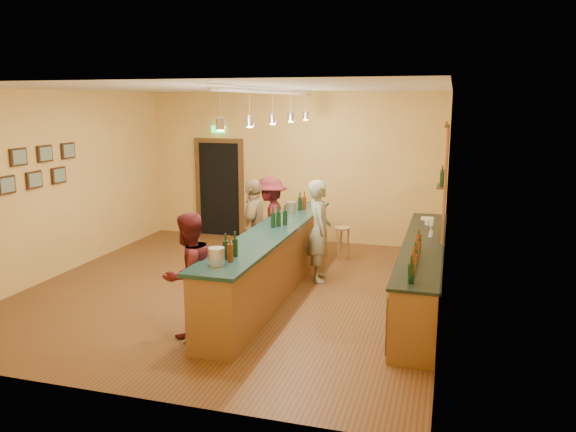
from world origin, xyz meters
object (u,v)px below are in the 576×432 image
(tasting_bar, at_px, (273,256))
(customer_c, at_px, (270,221))
(bartender, at_px, (319,231))
(bar_stool, at_px, (342,235))
(customer_b, at_px, (254,229))
(customer_a, at_px, (189,275))
(back_counter, at_px, (422,272))

(tasting_bar, height_order, customer_c, customer_c)
(bartender, relative_size, customer_c, 1.04)
(customer_c, distance_m, bar_stool, 1.44)
(bartender, xyz_separation_m, customer_b, (-1.10, -0.18, 0.00))
(tasting_bar, bearing_deg, bartender, 56.83)
(tasting_bar, bearing_deg, customer_a, -106.41)
(customer_b, xyz_separation_m, customer_c, (0.00, 0.89, -0.04))
(back_counter, relative_size, customer_a, 2.80)
(customer_a, height_order, customer_b, customer_b)
(bar_stool, bearing_deg, back_counter, -51.60)
(back_counter, distance_m, customer_c, 3.17)
(back_counter, height_order, bartender, bartender)
(back_counter, relative_size, bar_stool, 7.13)
(customer_c, bearing_deg, bar_stool, 105.68)
(customer_a, xyz_separation_m, bar_stool, (1.24, 4.06, -0.32))
(tasting_bar, xyz_separation_m, customer_b, (-0.55, 0.66, 0.26))
(back_counter, distance_m, bar_stool, 2.58)
(customer_a, bearing_deg, back_counter, 146.65)
(bartender, relative_size, customer_a, 1.06)
(bar_stool, bearing_deg, customer_a, -107.00)
(back_counter, height_order, bar_stool, back_counter)
(back_counter, height_order, customer_a, customer_a)
(customer_a, bearing_deg, bar_stool, -176.03)
(back_counter, relative_size, customer_c, 2.75)
(customer_a, height_order, customer_c, customer_c)
(tasting_bar, distance_m, bar_stool, 2.31)
(customer_a, distance_m, customer_b, 2.52)
(customer_b, height_order, customer_c, customer_b)
(bartender, bearing_deg, bar_stool, -24.17)
(tasting_bar, distance_m, bartender, 1.04)
(bartender, bearing_deg, tasting_bar, 128.65)
(back_counter, bearing_deg, customer_c, 154.34)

